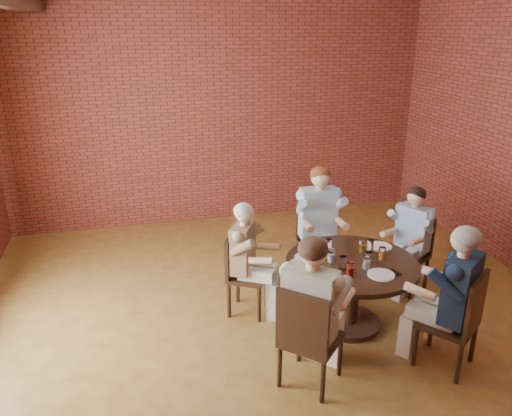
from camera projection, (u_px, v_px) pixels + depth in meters
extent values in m
plane|color=olive|center=(291.00, 336.00, 5.10)|extent=(7.00, 7.00, 0.00)
plane|color=maroon|center=(221.00, 114.00, 7.68)|extent=(7.00, 0.00, 7.00)
cylinder|color=#342011|center=(348.00, 322.00, 5.28)|extent=(0.67, 0.67, 0.06)
cylinder|color=#342011|center=(350.00, 296.00, 5.17)|extent=(0.19, 0.19, 0.64)
cylinder|color=black|center=(352.00, 263.00, 5.04)|extent=(1.34, 1.34, 0.05)
cube|color=#342011|center=(408.00, 256.00, 5.87)|extent=(0.54, 0.54, 0.04)
cube|color=#342011|center=(418.00, 233.00, 5.90)|extent=(0.23, 0.37, 0.45)
cylinder|color=#342011|center=(386.00, 273.00, 5.95)|extent=(0.04, 0.04, 0.41)
cylinder|color=#342011|center=(411.00, 283.00, 5.72)|extent=(0.04, 0.04, 0.41)
cylinder|color=#342011|center=(401.00, 264.00, 6.17)|extent=(0.04, 0.04, 0.41)
cylinder|color=#342011|center=(426.00, 273.00, 5.94)|extent=(0.04, 0.04, 0.41)
cube|color=#342011|center=(318.00, 244.00, 6.18)|extent=(0.50, 0.50, 0.04)
cube|color=#342011|center=(314.00, 217.00, 6.28)|extent=(0.47, 0.08, 0.53)
cylinder|color=#342011|center=(306.00, 269.00, 6.04)|extent=(0.04, 0.04, 0.41)
cylinder|color=#342011|center=(338.00, 267.00, 6.11)|extent=(0.04, 0.04, 0.41)
cylinder|color=#342011|center=(298.00, 255.00, 6.41)|extent=(0.04, 0.04, 0.41)
cylinder|color=#342011|center=(328.00, 253.00, 6.48)|extent=(0.04, 0.04, 0.41)
cube|color=#342011|center=(248.00, 277.00, 5.39)|extent=(0.54, 0.54, 0.04)
cube|color=#342011|center=(232.00, 254.00, 5.35)|extent=(0.23, 0.36, 0.45)
cylinder|color=#342011|center=(259.00, 305.00, 5.28)|extent=(0.04, 0.04, 0.41)
cylinder|color=#342011|center=(266.00, 289.00, 5.58)|extent=(0.04, 0.04, 0.41)
cylinder|color=#342011|center=(229.00, 300.00, 5.36)|extent=(0.04, 0.04, 0.41)
cylinder|color=#342011|center=(238.00, 286.00, 5.66)|extent=(0.04, 0.04, 0.41)
cube|color=#342011|center=(311.00, 339.00, 4.32)|extent=(0.65, 0.65, 0.04)
cube|color=#342011|center=(302.00, 323.00, 4.05)|extent=(0.36, 0.35, 0.53)
cylinder|color=#342011|center=(340.00, 356.00, 4.47)|extent=(0.04, 0.04, 0.41)
cylinder|color=#342011|center=(299.00, 342.00, 4.65)|extent=(0.04, 0.04, 0.41)
cylinder|color=#342011|center=(323.00, 382.00, 4.14)|extent=(0.04, 0.04, 0.41)
cylinder|color=#342011|center=(279.00, 367.00, 4.32)|extent=(0.04, 0.04, 0.41)
cube|color=#342011|center=(448.00, 324.00, 4.54)|extent=(0.64, 0.64, 0.04)
cube|color=#342011|center=(476.00, 305.00, 4.32)|extent=(0.39, 0.30, 0.52)
cylinder|color=#342011|center=(431.00, 327.00, 4.88)|extent=(0.04, 0.04, 0.41)
cylinder|color=#342011|center=(415.00, 346.00, 4.60)|extent=(0.04, 0.04, 0.41)
cylinder|color=#342011|center=(473.00, 343.00, 4.65)|extent=(0.04, 0.04, 0.41)
cylinder|color=#342011|center=(459.00, 364.00, 4.36)|extent=(0.04, 0.04, 0.41)
cylinder|color=white|center=(380.00, 247.00, 5.34)|extent=(0.26, 0.26, 0.01)
cylinder|color=white|center=(319.00, 245.00, 5.37)|extent=(0.26, 0.26, 0.01)
cylinder|color=white|center=(307.00, 258.00, 5.08)|extent=(0.26, 0.26, 0.01)
cylinder|color=white|center=(381.00, 275.00, 4.74)|extent=(0.26, 0.26, 0.01)
cylinder|color=white|center=(370.00, 246.00, 5.20)|extent=(0.07, 0.07, 0.14)
cylinder|color=white|center=(362.00, 246.00, 5.20)|extent=(0.07, 0.07, 0.14)
cylinder|color=white|center=(329.00, 245.00, 5.22)|extent=(0.07, 0.07, 0.14)
cylinder|color=white|center=(331.00, 256.00, 4.99)|extent=(0.07, 0.07, 0.14)
cylinder|color=white|center=(343.00, 263.00, 4.84)|extent=(0.07, 0.07, 0.14)
cylinder|color=white|center=(350.00, 270.00, 4.70)|extent=(0.07, 0.07, 0.14)
cylinder|color=white|center=(367.00, 262.00, 4.85)|extent=(0.07, 0.07, 0.14)
cylinder|color=white|center=(382.00, 254.00, 5.03)|extent=(0.07, 0.07, 0.14)
cube|color=black|center=(395.00, 273.00, 4.79)|extent=(0.09, 0.14, 0.01)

